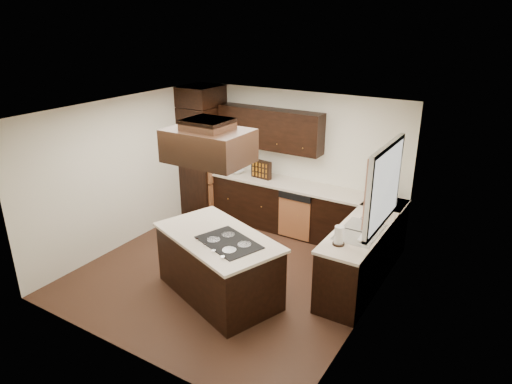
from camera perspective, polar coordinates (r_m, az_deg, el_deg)
floor at (r=7.15m, az=-3.25°, el=-10.04°), size 4.20×4.20×0.02m
ceiling at (r=6.23m, az=-3.73°, el=10.18°), size 4.20×4.20×0.02m
wall_back at (r=8.30m, az=4.88°, el=3.99°), size 4.20×0.02×2.50m
wall_front at (r=5.18m, az=-17.04°, el=-8.03°), size 4.20×0.02×2.50m
wall_left at (r=7.92m, az=-16.11°, el=2.36°), size 0.02×4.20×2.50m
wall_right at (r=5.74m, az=14.16°, el=-4.71°), size 0.02×4.20×2.50m
oven_column at (r=8.95m, az=-6.56°, el=3.92°), size 0.65×0.75×2.12m
wall_oven_face at (r=8.72m, az=-4.76°, el=3.95°), size 0.05×0.62×0.78m
base_cabinets_back at (r=8.31m, az=3.95°, el=-1.93°), size 2.93×0.60×0.88m
base_cabinets_right at (r=6.95m, az=13.46°, el=-7.36°), size 0.60×2.40×0.88m
countertop_back at (r=8.13m, az=3.98°, el=1.02°), size 2.93×0.63×0.04m
countertop_right at (r=6.76m, az=13.67°, el=-3.90°), size 0.63×2.40×0.04m
upper_cabinets at (r=8.20m, az=1.72°, el=7.89°), size 2.00×0.34×0.72m
dishwasher_front at (r=7.96m, az=4.82°, el=-3.36°), size 0.60×0.05×0.72m
window_frame at (r=6.09m, az=15.75°, el=0.74°), size 0.06×1.32×1.12m
window_pane at (r=6.08m, az=16.00°, el=0.69°), size 0.00×1.20×1.00m
curtain_left at (r=5.71m, az=14.01°, el=0.07°), size 0.02×0.34×0.90m
curtain_right at (r=6.47m, az=16.36°, el=2.35°), size 0.02×0.34×0.90m
sink_rim at (r=6.44m, az=12.82°, el=-4.88°), size 0.52×0.84×0.01m
island at (r=6.44m, az=-4.70°, el=-9.27°), size 1.98×1.51×0.88m
island_top at (r=6.22m, az=-4.83°, el=-5.61°), size 2.06×1.59×0.04m
cooktop at (r=6.01m, az=-3.42°, el=-6.30°), size 0.97×0.81×0.01m
range_hood at (r=5.82m, az=-5.96°, el=5.79°), size 1.05×0.72×0.42m
hood_duct at (r=5.76m, az=-6.06°, el=8.43°), size 0.55×0.50×0.13m
blender_base at (r=8.64m, az=-3.02°, el=2.76°), size 0.15×0.15×0.10m
blender_pitcher at (r=8.58m, az=-3.04°, el=3.90°), size 0.13×0.13×0.26m
spice_rack at (r=8.29m, az=0.67°, el=2.85°), size 0.41×0.15×0.33m
mixing_bowl at (r=8.60m, az=-2.48°, el=2.60°), size 0.36×0.36×0.07m
soap_bottle at (r=7.03m, az=14.39°, el=-1.99°), size 0.10×0.10×0.18m
paper_towel at (r=5.99m, az=10.33°, el=-5.39°), size 0.16×0.16×0.26m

